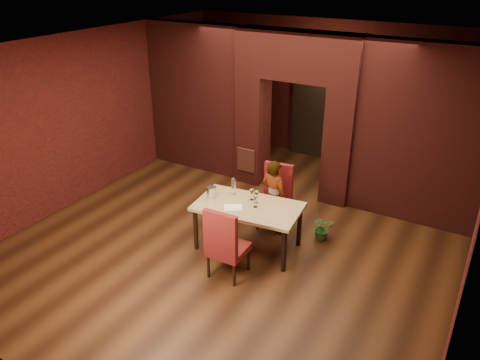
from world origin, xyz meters
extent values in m
plane|color=#402210|center=(0.00, 0.00, 0.00)|extent=(8.00, 8.00, 0.00)
cube|color=silver|center=(0.00, 0.00, 3.20)|extent=(7.00, 8.00, 0.04)
cube|color=maroon|center=(0.00, 4.00, 1.60)|extent=(7.00, 0.04, 3.20)
cube|color=maroon|center=(0.00, -4.00, 1.60)|extent=(7.00, 0.04, 3.20)
cube|color=maroon|center=(-3.50, 0.00, 1.60)|extent=(0.04, 8.00, 3.20)
cube|color=maroon|center=(-0.95, 2.00, 1.15)|extent=(0.55, 0.55, 2.30)
cube|color=maroon|center=(0.95, 2.00, 1.15)|extent=(0.55, 0.55, 2.30)
cube|color=maroon|center=(0.00, 2.00, 2.75)|extent=(2.45, 0.55, 0.90)
cube|color=maroon|center=(-2.36, 2.00, 1.60)|extent=(2.28, 0.35, 3.20)
cube|color=maroon|center=(2.36, 2.00, 1.60)|extent=(2.28, 0.35, 3.20)
cube|color=#A54D30|center=(-0.95, 1.71, 0.55)|extent=(0.40, 0.03, 0.50)
cube|color=black|center=(-0.40, 3.94, 1.05)|extent=(0.90, 0.08, 2.10)
cube|color=black|center=(-0.40, 3.90, 1.05)|extent=(1.02, 0.04, 2.22)
cube|color=tan|center=(0.27, -0.38, 0.40)|extent=(1.79, 1.14, 0.79)
cube|color=maroon|center=(0.33, 0.44, 0.57)|extent=(0.58, 0.58, 1.15)
cube|color=maroon|center=(0.37, -1.16, 0.59)|extent=(0.55, 0.55, 1.17)
imported|color=silver|center=(0.37, 0.34, 0.67)|extent=(0.52, 0.38, 1.33)
cube|color=white|center=(0.09, -0.56, 0.80)|extent=(0.35, 0.32, 0.00)
cylinder|color=silver|center=(-0.39, -0.44, 0.89)|extent=(0.16, 0.16, 0.19)
cylinder|color=white|center=(-0.14, -0.15, 0.95)|extent=(0.07, 0.07, 0.30)
imported|color=#2E5E23|center=(1.25, 0.48, 0.21)|extent=(0.50, 0.49, 0.42)
camera|label=1|loc=(3.47, -6.15, 4.41)|focal=35.00mm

